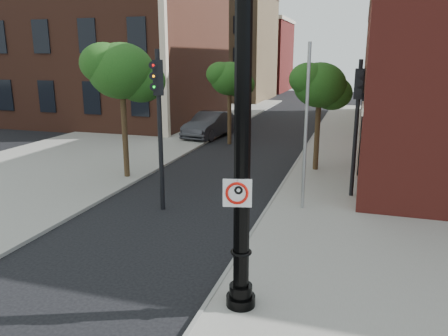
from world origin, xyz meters
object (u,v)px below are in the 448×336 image
(traffic_signal_left, at_px, (159,104))
(traffic_signal_right, at_px, (358,107))
(parked_car, at_px, (210,125))
(no_parking_sign, at_px, (237,193))
(lamppost, at_px, (242,154))

(traffic_signal_left, distance_m, traffic_signal_right, 7.10)
(parked_car, height_order, traffic_signal_right, traffic_signal_right)
(no_parking_sign, xyz_separation_m, traffic_signal_left, (-4.25, 5.44, 1.02))
(lamppost, distance_m, traffic_signal_right, 8.71)
(no_parking_sign, xyz_separation_m, traffic_signal_right, (2.08, 8.65, 0.80))
(lamppost, distance_m, traffic_signal_left, 6.79)
(lamppost, bearing_deg, parked_car, 110.88)
(no_parking_sign, height_order, traffic_signal_left, traffic_signal_left)
(no_parking_sign, bearing_deg, lamppost, 64.08)
(parked_car, relative_size, traffic_signal_left, 0.93)
(lamppost, relative_size, traffic_signal_left, 1.35)
(parked_car, bearing_deg, no_parking_sign, -61.72)
(lamppost, relative_size, traffic_signal_right, 1.44)
(lamppost, height_order, traffic_signal_right, lamppost)
(no_parking_sign, relative_size, traffic_signal_right, 0.11)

